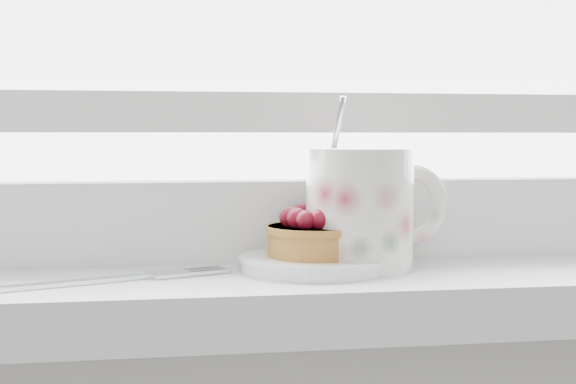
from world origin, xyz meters
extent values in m
cube|color=silver|center=(0.00, 1.90, 0.92)|extent=(1.60, 0.20, 0.04)
cube|color=white|center=(0.00, 1.97, 0.97)|extent=(1.30, 0.05, 0.07)
cube|color=white|center=(0.00, 1.97, 1.07)|extent=(1.30, 0.04, 0.04)
cylinder|color=white|center=(0.02, 1.90, 0.95)|extent=(0.12, 0.12, 0.01)
cylinder|color=#955E20|center=(0.02, 1.90, 0.96)|extent=(0.08, 0.08, 0.02)
cylinder|color=#955E20|center=(0.02, 1.90, 0.97)|extent=(0.08, 0.08, 0.01)
sphere|color=#4F0410|center=(0.02, 1.90, 0.98)|extent=(0.02, 0.02, 0.02)
sphere|color=#4F0410|center=(0.04, 1.90, 0.98)|extent=(0.02, 0.02, 0.02)
sphere|color=#4F0410|center=(0.04, 1.91, 0.98)|extent=(0.02, 0.02, 0.02)
sphere|color=#4F0410|center=(0.03, 1.91, 0.98)|extent=(0.02, 0.02, 0.02)
sphere|color=#4F0410|center=(0.02, 1.92, 0.98)|extent=(0.02, 0.02, 0.02)
sphere|color=#4F0410|center=(0.00, 1.91, 0.98)|extent=(0.02, 0.02, 0.02)
sphere|color=#4F0410|center=(0.00, 1.90, 0.98)|extent=(0.02, 0.02, 0.02)
sphere|color=#4F0410|center=(0.01, 1.89, 0.98)|extent=(0.02, 0.02, 0.02)
sphere|color=#4F0410|center=(0.01, 1.88, 0.98)|extent=(0.02, 0.02, 0.02)
sphere|color=#4F0410|center=(0.02, 1.88, 0.98)|extent=(0.02, 0.02, 0.02)
sphere|color=#4F0410|center=(0.04, 1.88, 0.98)|extent=(0.02, 0.02, 0.02)
sphere|color=#4F0410|center=(0.04, 1.89, 0.98)|extent=(0.02, 0.02, 0.02)
cylinder|color=silver|center=(0.06, 1.90, 0.99)|extent=(0.10, 0.10, 0.10)
cylinder|color=black|center=(0.06, 1.90, 1.04)|extent=(0.08, 0.08, 0.01)
torus|color=silver|center=(0.11, 1.90, 0.99)|extent=(0.07, 0.03, 0.07)
cylinder|color=silver|center=(0.04, 1.91, 1.05)|extent=(0.01, 0.02, 0.06)
cube|color=silver|center=(-0.18, 1.85, 0.94)|extent=(0.11, 0.05, 0.00)
cube|color=silver|center=(-0.12, 1.88, 0.94)|extent=(0.02, 0.02, 0.00)
cube|color=silver|center=(-0.10, 1.89, 0.94)|extent=(0.04, 0.03, 0.00)
cube|color=silver|center=(-0.06, 1.89, 0.94)|extent=(0.03, 0.02, 0.00)
cube|color=silver|center=(-0.07, 1.90, 0.94)|extent=(0.03, 0.02, 0.00)
cube|color=silver|center=(-0.07, 1.90, 0.94)|extent=(0.03, 0.02, 0.00)
cube|color=silver|center=(-0.07, 1.91, 0.94)|extent=(0.03, 0.02, 0.00)
camera|label=1|loc=(-0.10, 1.26, 1.05)|focal=50.00mm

